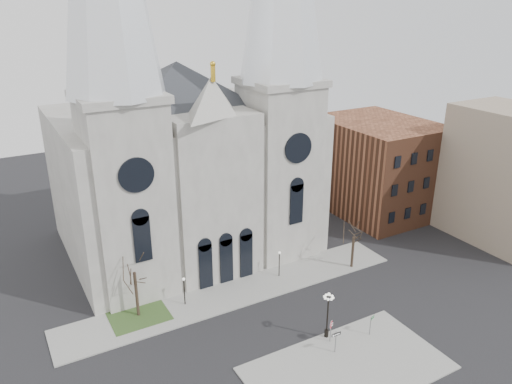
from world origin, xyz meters
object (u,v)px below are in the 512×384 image
stop_sign (331,327)px  globe_lamp (328,309)px  one_way_sign (336,338)px  street_name_sign (371,324)px

stop_sign → globe_lamp: size_ratio=0.48×
stop_sign → globe_lamp: (0.16, 0.79, 1.43)m
one_way_sign → street_name_sign: bearing=7.5°
stop_sign → one_way_sign: 1.56m
stop_sign → one_way_sign: size_ratio=1.05×
one_way_sign → street_name_sign: 4.69m
globe_lamp → one_way_sign: bearing=-106.8°
stop_sign → one_way_sign: stop_sign is taller
one_way_sign → globe_lamp: bearing=75.5°
globe_lamp → one_way_sign: size_ratio=2.20×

